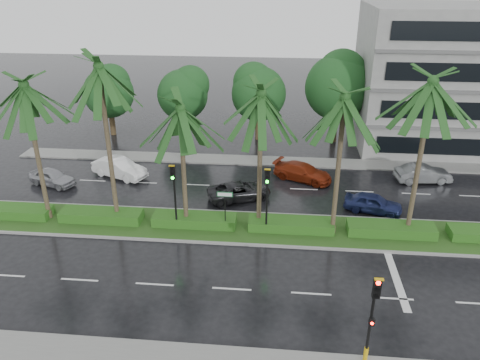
# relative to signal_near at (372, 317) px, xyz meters

# --- Properties ---
(ground) EXTENTS (120.00, 120.00, 0.00)m
(ground) POSITION_rel_signal_near_xyz_m (-6.00, 9.39, -2.50)
(ground) COLOR black
(ground) RESTS_ON ground
(far_sidewalk) EXTENTS (40.00, 2.00, 0.12)m
(far_sidewalk) POSITION_rel_signal_near_xyz_m (-6.00, 21.39, -2.44)
(far_sidewalk) COLOR slate
(far_sidewalk) RESTS_ON ground
(median) EXTENTS (36.00, 4.00, 0.15)m
(median) POSITION_rel_signal_near_xyz_m (-6.00, 10.39, -2.42)
(median) COLOR gray
(median) RESTS_ON ground
(hedge) EXTENTS (35.20, 1.40, 0.60)m
(hedge) POSITION_rel_signal_near_xyz_m (-6.00, 10.39, -2.05)
(hedge) COLOR #224F16
(hedge) RESTS_ON median
(lane_markings) EXTENTS (34.00, 13.06, 0.01)m
(lane_markings) POSITION_rel_signal_near_xyz_m (-2.96, 8.96, -2.50)
(lane_markings) COLOR silver
(lane_markings) RESTS_ON ground
(palm_row) EXTENTS (26.30, 4.20, 10.53)m
(palm_row) POSITION_rel_signal_near_xyz_m (-7.25, 10.41, 5.64)
(palm_row) COLOR #3C2E23
(palm_row) RESTS_ON median
(signal_near) EXTENTS (0.34, 0.45, 4.36)m
(signal_near) POSITION_rel_signal_near_xyz_m (0.00, 0.00, 0.00)
(signal_near) COLOR black
(signal_near) RESTS_ON near_sidewalk
(signal_median_left) EXTENTS (0.34, 0.42, 4.36)m
(signal_median_left) POSITION_rel_signal_near_xyz_m (-10.00, 9.69, 0.49)
(signal_median_left) COLOR black
(signal_median_left) RESTS_ON median
(signal_median_right) EXTENTS (0.34, 0.42, 4.36)m
(signal_median_right) POSITION_rel_signal_near_xyz_m (-4.50, 9.69, 0.49)
(signal_median_right) COLOR black
(signal_median_right) RESTS_ON median
(street_sign) EXTENTS (0.95, 0.09, 2.60)m
(street_sign) POSITION_rel_signal_near_xyz_m (-7.00, 9.87, -0.38)
(street_sign) COLOR black
(street_sign) RESTS_ON median
(bg_trees) EXTENTS (33.12, 5.80, 8.38)m
(bg_trees) POSITION_rel_signal_near_xyz_m (-3.56, 26.98, 2.39)
(bg_trees) COLOR #3D2B1C
(bg_trees) RESTS_ON ground
(building) EXTENTS (16.00, 10.00, 12.00)m
(building) POSITION_rel_signal_near_xyz_m (11.00, 27.39, 3.50)
(building) COLOR slate
(building) RESTS_ON ground
(car_silver) EXTENTS (2.59, 3.92, 1.24)m
(car_silver) POSITION_rel_signal_near_xyz_m (-20.63, 15.40, -1.88)
(car_silver) COLOR #9A9BA1
(car_silver) RESTS_ON ground
(car_white) EXTENTS (3.14, 4.67, 1.46)m
(car_white) POSITION_rel_signal_near_xyz_m (-16.13, 17.30, -1.78)
(car_white) COLOR white
(car_white) RESTS_ON ground
(car_darkgrey) EXTENTS (3.59, 4.86, 1.23)m
(car_darkgrey) POSITION_rel_signal_near_xyz_m (-6.58, 14.42, -1.89)
(car_darkgrey) COLOR black
(car_darkgrey) RESTS_ON ground
(car_red) EXTENTS (3.52, 4.82, 1.30)m
(car_red) POSITION_rel_signal_near_xyz_m (-2.08, 18.04, -1.85)
(car_red) COLOR maroon
(car_red) RESTS_ON ground
(car_blue) EXTENTS (2.47, 4.01, 1.28)m
(car_blue) POSITION_rel_signal_near_xyz_m (2.42, 13.39, -1.87)
(car_blue) COLOR navy
(car_blue) RESTS_ON ground
(car_grey) EXTENTS (1.94, 4.25, 1.35)m
(car_grey) POSITION_rel_signal_near_xyz_m (6.92, 18.51, -1.83)
(car_grey) COLOR #4B4E50
(car_grey) RESTS_ON ground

